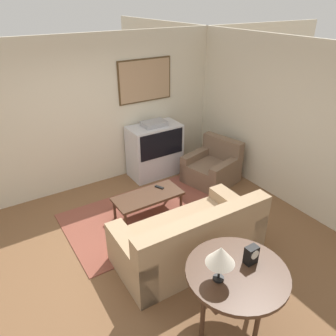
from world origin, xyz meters
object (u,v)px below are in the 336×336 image
armchair (212,168)px  console_table (237,277)px  table_lamp (221,256)px  mantel_clock (251,255)px  tv (155,150)px  couch (190,239)px  coffee_table (148,197)px

armchair → console_table: size_ratio=1.00×
console_table → table_lamp: 0.44m
armchair → mantel_clock: 3.10m
tv → table_lamp: (-1.28, -3.40, 0.57)m
tv → table_lamp: size_ratio=2.80×
couch → table_lamp: 1.40m
couch → mantel_clock: size_ratio=9.84×
armchair → coffee_table: size_ratio=0.93×
coffee_table → mantel_clock: size_ratio=5.54×
coffee_table → console_table: size_ratio=1.07×
armchair → mantel_clock: size_ratio=5.17×
couch → table_lamp: (-0.45, -1.07, 0.78)m
coffee_table → mantel_clock: 2.30m
couch → armchair: couch is taller
couch → table_lamp: table_lamp is taller
coffee_table → console_table: (-0.23, -2.26, 0.37)m
coffee_table → console_table: bearing=-95.9°
tv → mantel_clock: size_ratio=5.59×
tv → couch: tv is taller
armchair → console_table: armchair is taller
armchair → coffee_table: 1.64m
coffee_table → table_lamp: bearing=-101.7°
coffee_table → mantel_clock: bearing=-91.0°
coffee_table → table_lamp: 2.40m
couch → coffee_table: size_ratio=1.78×
console_table → table_lamp: bearing=173.5°
coffee_table → console_table: console_table is taller
table_lamp → mantel_clock: size_ratio=2.00×
tv → table_lamp: table_lamp is taller
table_lamp → armchair: bearing=51.1°
tv → console_table: (-1.05, -3.43, 0.20)m
coffee_table → couch: bearing=-90.3°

